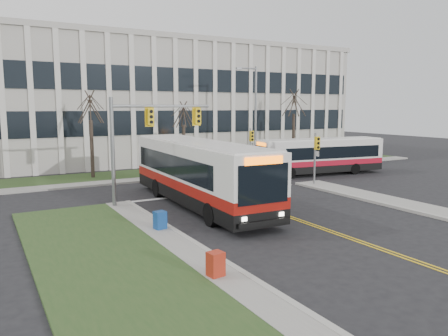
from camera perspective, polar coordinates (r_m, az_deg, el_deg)
ground at (r=22.49m, az=9.57°, el=-6.70°), size 120.00×120.00×0.00m
grass_verge at (r=13.63m, az=-11.09°, el=-16.46°), size 5.00×26.00×0.12m
sidewalk_west at (r=14.75m, az=0.38°, el=-14.31°), size 1.20×26.00×0.14m
sidewalk_cross at (r=37.56m, az=0.85°, el=-0.55°), size 44.00×1.60×0.14m
building_lawn at (r=39.97m, az=-1.18°, el=-0.04°), size 44.00×5.00×0.12m
office_building at (r=50.46m, az=-7.76°, el=8.33°), size 40.00×16.00×12.00m
mast_arm_signal at (r=25.38m, az=-10.72°, el=4.69°), size 6.11×0.38×6.20m
signal_pole_near at (r=31.85m, az=11.91°, el=2.14°), size 0.34×0.39×3.80m
signal_pole_far at (r=38.60m, az=3.53°, el=3.30°), size 0.34×0.39×3.80m
streetlight at (r=39.59m, az=3.95°, el=7.32°), size 2.15×0.25×9.20m
directory_sign at (r=38.27m, az=-4.12°, el=1.25°), size 1.50×0.12×2.00m
tree_left at (r=35.68m, az=-17.07°, el=7.43°), size 1.80×1.80×7.70m
tree_mid at (r=38.43m, az=-5.31°, el=6.82°), size 1.80×1.80×6.82m
tree_right at (r=44.56m, az=9.14°, el=8.24°), size 1.80×1.80×8.25m
bus_main at (r=25.08m, az=-3.30°, el=-0.83°), size 3.41×13.73×3.64m
bus_cross at (r=37.59m, az=12.44°, el=1.43°), size 11.28×3.90×2.95m
newspaper_box_blue at (r=20.26m, az=-8.35°, el=-6.93°), size 0.56×0.52×0.95m
newspaper_box_red at (r=14.71m, az=-1.10°, el=-12.68°), size 0.56×0.51×0.95m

